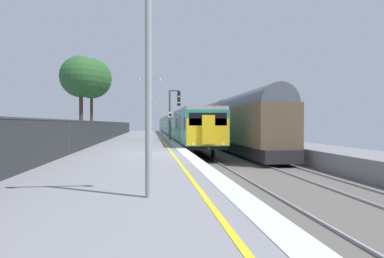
{
  "coord_description": "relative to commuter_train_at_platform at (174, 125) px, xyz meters",
  "views": [
    {
      "loc": [
        -1.48,
        -17.42,
        1.54
      ],
      "look_at": [
        1.46,
        6.68,
        1.16
      ],
      "focal_mm": 32.2,
      "sensor_mm": 36.0,
      "label": 1
    }
  ],
  "objects": [
    {
      "name": "platform_lamp_mid",
      "position": [
        -3.61,
        -20.81,
        2.06
      ],
      "size": [
        2.0,
        0.2,
        5.65
      ],
      "color": "#93999E",
      "rests_on": "ground"
    },
    {
      "name": "platform_lamp_near",
      "position": [
        -3.61,
        -44.41,
        1.68
      ],
      "size": [
        2.0,
        0.2,
        4.91
      ],
      "color": "#93999E",
      "rests_on": "ground"
    },
    {
      "name": "platform_lamp_far",
      "position": [
        -3.61,
        2.79,
        1.65
      ],
      "size": [
        2.0,
        0.2,
        4.86
      ],
      "color": "#93999E",
      "rests_on": "ground"
    },
    {
      "name": "ground",
      "position": [
        0.54,
        -34.19,
        -1.88
      ],
      "size": [
        17.4,
        110.0,
        1.21
      ],
      "color": "gray"
    },
    {
      "name": "background_tree_left",
      "position": [
        -9.61,
        -20.03,
        4.33
      ],
      "size": [
        3.68,
        3.68,
        7.56
      ],
      "color": "#473323",
      "rests_on": "ground"
    },
    {
      "name": "platform_back_fence",
      "position": [
        -7.55,
        -34.19,
        -0.36
      ],
      "size": [
        0.07,
        99.0,
        1.73
      ],
      "color": "#282B2D",
      "rests_on": "ground"
    },
    {
      "name": "commuter_train_at_platform",
      "position": [
        0.0,
        0.0,
        0.0
      ],
      "size": [
        2.83,
        61.54,
        3.81
      ],
      "color": "#2D846B",
      "rests_on": "ground"
    },
    {
      "name": "background_tree_centre",
      "position": [
        -9.83,
        -13.63,
        4.98
      ],
      "size": [
        4.31,
        4.31,
        8.56
      ],
      "color": "#473323",
      "rests_on": "ground"
    },
    {
      "name": "speed_limit_sign",
      "position": [
        -1.85,
        -21.86,
        0.4
      ],
      "size": [
        0.59,
        0.08,
        2.61
      ],
      "color": "#59595B",
      "rests_on": "ground"
    },
    {
      "name": "signal_gantry",
      "position": [
        -1.46,
        -19.35,
        1.68
      ],
      "size": [
        1.1,
        0.24,
        4.7
      ],
      "color": "#47474C",
      "rests_on": "ground"
    },
    {
      "name": "freight_train_adjacent_track",
      "position": [
        4.0,
        -11.42,
        0.44
      ],
      "size": [
        2.6,
        43.1,
        4.93
      ],
      "color": "#232326",
      "rests_on": "ground"
    }
  ]
}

